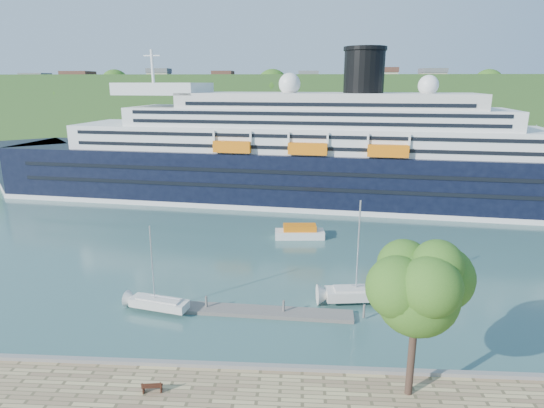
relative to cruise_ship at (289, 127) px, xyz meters
The scene contains 10 objects.
ground 55.71m from the cruise_ship, 95.61° to the right, with size 400.00×400.00×0.00m, color #325958.
far_hillside 91.43m from the cruise_ship, 93.31° to the left, with size 400.00×50.00×24.00m, color #2E5823.
quay_coping 55.63m from the cruise_ship, 95.59° to the right, with size 220.00×0.50×0.30m, color slate.
cruise_ship is the anchor object (origin of this frame).
park_bench 58.84m from the cruise_ship, 97.88° to the right, with size 1.44×0.59×0.92m, color #401D12, non-canonical shape.
promenade_tree 57.30m from the cruise_ship, 80.30° to the right, with size 7.24×7.24×11.99m, color #255A17, non-canonical shape.
floating_pontoon 45.93m from the cruise_ship, 91.61° to the right, with size 16.97×2.07×0.38m, color gray, non-canonical shape.
sailboat_white_near 46.49m from the cruise_ship, 104.51° to the right, with size 6.40×1.78×8.27m, color silver, non-canonical shape.
sailboat_white_far 42.83m from the cruise_ship, 78.55° to the right, with size 7.91×2.20×10.22m, color silver, non-canonical shape.
tender_launch 25.17m from the cruise_ship, 84.35° to the right, with size 7.05×2.41×1.95m, color orange, non-canonical shape.
Camera 1 is at (7.18, -29.44, 21.51)m, focal length 30.00 mm.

